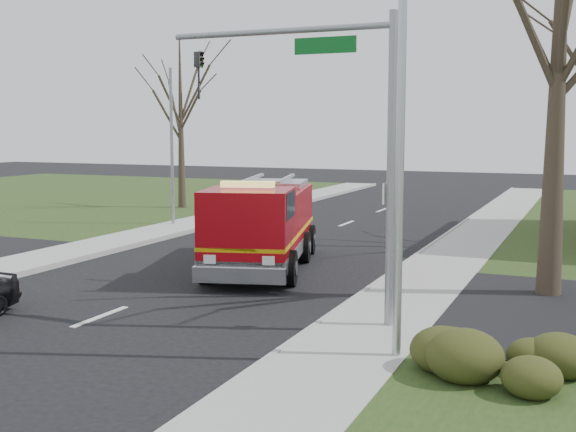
% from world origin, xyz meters
% --- Properties ---
extents(ground, '(120.00, 120.00, 0.00)m').
position_xyz_m(ground, '(0.00, 0.00, 0.00)').
color(ground, black).
rests_on(ground, ground).
extents(sidewalk_right, '(2.40, 80.00, 0.15)m').
position_xyz_m(sidewalk_right, '(6.20, 0.00, 0.07)').
color(sidewalk_right, '#999993').
rests_on(sidewalk_right, ground).
extents(hedge_corner, '(2.80, 2.00, 0.90)m').
position_xyz_m(hedge_corner, '(9.00, -1.00, 0.58)').
color(hedge_corner, '#2C3212').
rests_on(hedge_corner, lawn_right).
extents(bare_tree_near, '(6.00, 6.00, 12.00)m').
position_xyz_m(bare_tree_near, '(9.50, 6.00, 7.41)').
color(bare_tree_near, '#32261D').
rests_on(bare_tree_near, ground).
extents(bare_tree_left, '(4.50, 4.50, 9.00)m').
position_xyz_m(bare_tree_left, '(-10.00, 20.00, 5.56)').
color(bare_tree_left, '#32261D').
rests_on(bare_tree_left, ground).
extents(traffic_signal_mast, '(5.29, 0.18, 6.80)m').
position_xyz_m(traffic_signal_mast, '(5.21, 1.50, 4.71)').
color(traffic_signal_mast, gray).
rests_on(traffic_signal_mast, ground).
extents(streetlight_pole, '(1.48, 0.16, 8.40)m').
position_xyz_m(streetlight_pole, '(7.14, -0.50, 4.55)').
color(streetlight_pole, '#B7BABF').
rests_on(streetlight_pole, ground).
extents(utility_pole_far, '(0.14, 0.14, 7.00)m').
position_xyz_m(utility_pole_far, '(-6.80, 14.00, 3.50)').
color(utility_pole_far, gray).
rests_on(utility_pole_far, ground).
extents(fire_engine, '(4.34, 7.63, 2.91)m').
position_xyz_m(fire_engine, '(0.99, 6.77, 1.32)').
color(fire_engine, '#98070E').
rests_on(fire_engine, ground).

